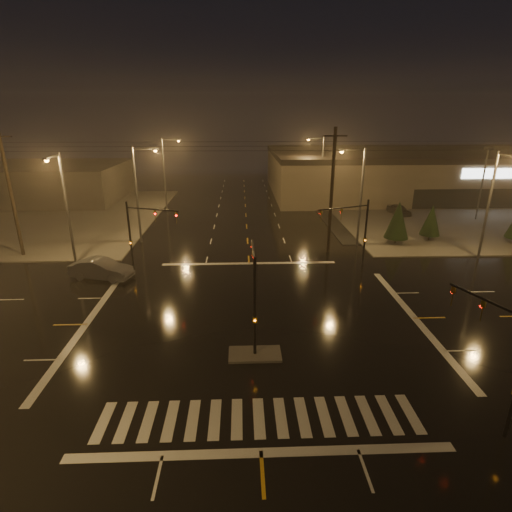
% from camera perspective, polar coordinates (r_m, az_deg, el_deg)
% --- Properties ---
extents(ground, '(140.00, 140.00, 0.00)m').
position_cam_1_polar(ground, '(26.98, -0.47, -9.31)').
color(ground, black).
rests_on(ground, ground).
extents(sidewalk_ne, '(36.00, 36.00, 0.12)m').
position_cam_1_polar(sidewalk_ne, '(63.13, 27.06, 5.55)').
color(sidewalk_ne, '#4D4A45').
rests_on(sidewalk_ne, ground).
extents(sidewalk_nw, '(36.00, 36.00, 0.12)m').
position_cam_1_polar(sidewalk_nw, '(62.46, -30.26, 4.89)').
color(sidewalk_nw, '#4D4A45').
rests_on(sidewalk_nw, ground).
extents(median_island, '(3.00, 1.60, 0.15)m').
position_cam_1_polar(median_island, '(23.52, -0.16, -13.85)').
color(median_island, '#4D4A45').
rests_on(median_island, ground).
extents(crosswalk, '(15.00, 2.60, 0.01)m').
position_cam_1_polar(crosswalk, '(19.59, 0.42, -22.09)').
color(crosswalk, beige).
rests_on(crosswalk, ground).
extents(stop_bar_near, '(16.00, 0.50, 0.01)m').
position_cam_1_polar(stop_bar_near, '(18.14, 0.74, -26.29)').
color(stop_bar_near, beige).
rests_on(stop_bar_near, ground).
extents(stop_bar_far, '(16.00, 0.50, 0.01)m').
position_cam_1_polar(stop_bar_far, '(36.99, -1.00, -1.06)').
color(stop_bar_far, beige).
rests_on(stop_bar_far, ground).
extents(parking_lot, '(50.00, 24.00, 0.08)m').
position_cam_1_polar(parking_lot, '(64.09, 31.82, 4.91)').
color(parking_lot, black).
rests_on(parking_lot, ground).
extents(retail_building, '(60.20, 28.30, 7.20)m').
position_cam_1_polar(retail_building, '(78.77, 25.24, 11.04)').
color(retail_building, brown).
rests_on(retail_building, ground).
extents(commercial_block, '(30.00, 18.00, 5.60)m').
position_cam_1_polar(commercial_block, '(74.75, -29.93, 9.12)').
color(commercial_block, '#3B3734').
rests_on(commercial_block, ground).
extents(signal_mast_median, '(0.25, 4.59, 6.00)m').
position_cam_1_polar(signal_mast_median, '(22.56, -0.25, -4.71)').
color(signal_mast_median, black).
rests_on(signal_mast_median, ground).
extents(signal_mast_ne, '(4.84, 1.86, 6.00)m').
position_cam_1_polar(signal_mast_ne, '(36.45, 14.14, 4.28)').
color(signal_mast_ne, black).
rests_on(signal_mast_ne, ground).
extents(signal_mast_nw, '(4.84, 1.86, 6.00)m').
position_cam_1_polar(signal_mast_nw, '(36.09, -16.30, 3.93)').
color(signal_mast_nw, black).
rests_on(signal_mast_nw, ground).
extents(signal_mast_se, '(1.55, 3.87, 6.00)m').
position_cam_1_polar(signal_mast_se, '(19.96, 32.05, -11.54)').
color(signal_mast_se, black).
rests_on(signal_mast_se, ground).
extents(streetlight_1, '(2.77, 0.32, 10.00)m').
position_cam_1_polar(streetlight_1, '(43.53, -16.35, 9.22)').
color(streetlight_1, '#38383A').
rests_on(streetlight_1, ground).
extents(streetlight_2, '(2.77, 0.32, 10.00)m').
position_cam_1_polar(streetlight_2, '(59.01, -12.73, 12.05)').
color(streetlight_2, '#38383A').
rests_on(streetlight_2, ground).
extents(streetlight_3, '(2.77, 0.32, 10.00)m').
position_cam_1_polar(streetlight_3, '(41.99, 14.43, 9.04)').
color(streetlight_3, '#38383A').
rests_on(streetlight_3, ground).
extents(streetlight_4, '(2.77, 0.32, 10.00)m').
position_cam_1_polar(streetlight_4, '(61.22, 9.20, 12.53)').
color(streetlight_4, '#38383A').
rests_on(streetlight_4, ground).
extents(streetlight_5, '(0.32, 2.77, 10.00)m').
position_cam_1_polar(streetlight_5, '(38.70, -25.67, 6.88)').
color(streetlight_5, '#38383A').
rests_on(streetlight_5, ground).
extents(streetlight_6, '(0.32, 2.77, 10.00)m').
position_cam_1_polar(streetlight_6, '(42.18, 30.63, 6.98)').
color(streetlight_6, '#38383A').
rests_on(streetlight_6, ground).
extents(utility_pole_0, '(2.20, 0.32, 12.00)m').
position_cam_1_polar(utility_pole_0, '(43.78, -31.62, 7.62)').
color(utility_pole_0, black).
rests_on(utility_pole_0, ground).
extents(utility_pole_1, '(2.20, 0.32, 12.00)m').
position_cam_1_polar(utility_pole_1, '(39.23, 10.76, 9.09)').
color(utility_pole_1, black).
rests_on(utility_pole_1, ground).
extents(conifer_0, '(2.50, 2.50, 4.60)m').
position_cam_1_polar(conifer_0, '(44.39, 19.60, 4.89)').
color(conifer_0, black).
rests_on(conifer_0, ground).
extents(conifer_1, '(2.12, 2.12, 4.01)m').
position_cam_1_polar(conifer_1, '(46.96, 23.77, 4.74)').
color(conifer_1, black).
rests_on(conifer_1, ground).
extents(car_parked, '(2.56, 4.43, 1.42)m').
position_cam_1_polar(car_parked, '(58.44, 19.76, 6.23)').
color(car_parked, black).
rests_on(car_parked, ground).
extents(car_crossing, '(5.48, 3.02, 1.71)m').
position_cam_1_polar(car_crossing, '(35.74, -21.23, -1.74)').
color(car_crossing, slate).
rests_on(car_crossing, ground).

